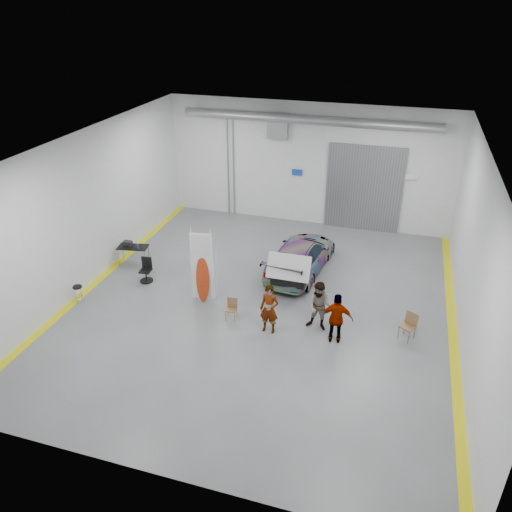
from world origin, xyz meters
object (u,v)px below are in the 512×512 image
(person_a, at_px, (269,309))
(person_b, at_px, (320,306))
(person_c, at_px, (337,319))
(sedan_car, at_px, (300,256))
(shop_stool, at_px, (79,294))
(office_chair, at_px, (146,271))
(work_table, at_px, (132,246))
(folding_chair_far, at_px, (407,331))
(folding_chair_near, at_px, (231,313))
(surfboard_display, at_px, (202,273))

(person_a, bearing_deg, person_b, 23.60)
(person_c, bearing_deg, person_a, -3.71)
(sedan_car, xyz_separation_m, person_b, (1.50, -3.84, 0.21))
(person_a, relative_size, shop_stool, 2.54)
(person_c, distance_m, shop_stool, 9.66)
(office_chair, bearing_deg, work_table, 132.03)
(person_b, xyz_separation_m, work_table, (-8.57, 2.41, -0.11))
(sedan_car, distance_m, folding_chair_far, 5.71)
(person_c, distance_m, folding_chair_near, 3.83)
(sedan_car, relative_size, shop_stool, 6.83)
(person_a, relative_size, work_table, 1.32)
(person_a, height_order, person_c, person_c)
(person_a, xyz_separation_m, work_table, (-6.97, 3.06, -0.10))
(sedan_car, relative_size, surfboard_display, 1.62)
(person_c, xyz_separation_m, folding_chair_far, (2.29, 0.85, -0.62))
(person_c, xyz_separation_m, work_table, (-9.25, 2.96, -0.12))
(folding_chair_far, relative_size, office_chair, 0.94)
(folding_chair_near, distance_m, folding_chair_far, 6.09)
(shop_stool, bearing_deg, surfboard_display, 18.52)
(surfboard_display, bearing_deg, person_a, -29.90)
(folding_chair_far, bearing_deg, shop_stool, -144.88)
(person_a, bearing_deg, folding_chair_far, 13.24)
(folding_chair_near, relative_size, office_chair, 0.79)
(shop_stool, bearing_deg, office_chair, 52.67)
(person_a, bearing_deg, sedan_car, 90.19)
(person_c, bearing_deg, shop_stool, -3.44)
(sedan_car, xyz_separation_m, surfboard_display, (-3.04, -3.35, 0.51))
(person_b, relative_size, work_table, 1.34)
(work_table, bearing_deg, folding_chair_near, -26.61)
(work_table, bearing_deg, shop_stool, -96.39)
(surfboard_display, xyz_separation_m, folding_chair_near, (1.44, -0.83, -0.97))
(person_b, bearing_deg, person_a, -151.04)
(folding_chair_near, xyz_separation_m, folding_chair_far, (6.05, 0.63, 0.05))
(surfboard_display, bearing_deg, sedan_car, 39.14)
(person_c, height_order, folding_chair_far, person_c)
(person_b, relative_size, person_c, 1.00)
(person_a, xyz_separation_m, surfboard_display, (-2.93, 1.14, 0.31))
(folding_chair_near, bearing_deg, person_c, -6.96)
(shop_stool, bearing_deg, folding_chair_near, 6.37)
(person_c, bearing_deg, work_table, -23.81)
(folding_chair_far, height_order, work_table, work_table)
(person_b, relative_size, folding_chair_near, 2.32)
(person_b, relative_size, folding_chair_far, 1.93)
(sedan_car, xyz_separation_m, person_c, (2.17, -4.40, 0.21))
(work_table, bearing_deg, surfboard_display, -25.41)
(person_b, distance_m, person_c, 0.88)
(sedan_car, height_order, folding_chair_far, sedan_car)
(person_c, height_order, work_table, person_c)
(folding_chair_near, bearing_deg, office_chair, 156.02)
(work_table, height_order, office_chair, work_table)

